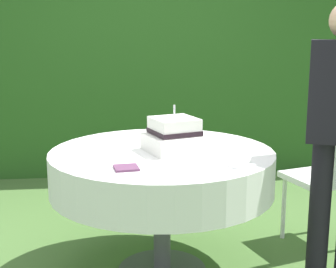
{
  "coord_description": "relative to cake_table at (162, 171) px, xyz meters",
  "views": [
    {
      "loc": [
        -0.25,
        -2.76,
        1.45
      ],
      "look_at": [
        0.04,
        -0.01,
        0.86
      ],
      "focal_mm": 52.52,
      "sensor_mm": 36.0,
      "label": 1
    }
  ],
  "objects": [
    {
      "name": "serving_plate_left",
      "position": [
        0.41,
        0.22,
        0.13
      ],
      "size": [
        0.11,
        0.11,
        0.01
      ],
      "primitive_type": "cylinder",
      "color": "white",
      "rests_on": "cake_table"
    },
    {
      "name": "serving_plate_far",
      "position": [
        0.11,
        0.32,
        0.13
      ],
      "size": [
        0.14,
        0.14,
        0.01
      ],
      "primitive_type": "cylinder",
      "color": "white",
      "rests_on": "cake_table"
    },
    {
      "name": "cake_table",
      "position": [
        0.0,
        0.0,
        0.0
      ],
      "size": [
        1.31,
        1.31,
        0.76
      ],
      "color": "#4C4C51",
      "rests_on": "ground_plane"
    },
    {
      "name": "serving_plate_right",
      "position": [
        0.39,
        0.06,
        0.13
      ],
      "size": [
        0.12,
        0.12,
        0.01
      ],
      "primitive_type": "cylinder",
      "color": "white",
      "rests_on": "cake_table"
    },
    {
      "name": "serving_plate_near",
      "position": [
        0.38,
        -0.38,
        0.13
      ],
      "size": [
        0.14,
        0.14,
        0.01
      ],
      "primitive_type": "cylinder",
      "color": "white",
      "rests_on": "cake_table"
    },
    {
      "name": "garden_chair",
      "position": [
        1.12,
        0.22,
        -0.1
      ],
      "size": [
        0.5,
        0.5,
        0.89
      ],
      "color": "white",
      "rests_on": "ground_plane"
    },
    {
      "name": "napkin_stack",
      "position": [
        -0.21,
        -0.36,
        0.13
      ],
      "size": [
        0.14,
        0.14,
        0.01
      ],
      "primitive_type": "cube",
      "rotation": [
        0.0,
        0.0,
        0.13
      ],
      "color": "#603856",
      "rests_on": "cake_table"
    },
    {
      "name": "wedding_cake",
      "position": [
        0.07,
        -0.01,
        0.21
      ],
      "size": [
        0.39,
        0.39,
        0.27
      ],
      "color": "white",
      "rests_on": "cake_table"
    },
    {
      "name": "foliage_hedge",
      "position": [
        0.0,
        2.35,
        0.61
      ],
      "size": [
        5.09,
        0.58,
        2.51
      ],
      "primitive_type": "cube",
      "color": "#28561E",
      "rests_on": "ground_plane"
    }
  ]
}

